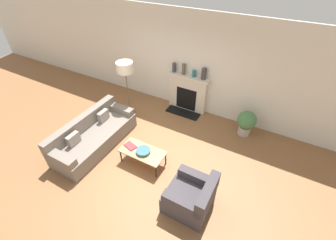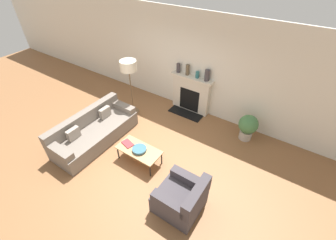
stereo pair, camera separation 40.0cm
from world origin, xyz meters
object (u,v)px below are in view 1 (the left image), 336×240
object	(u,v)px
mantel_vase_center_right	(194,74)
potted_plant	(246,122)
bowl	(143,151)
armchair_near	(191,197)
mantel_vase_right	(204,74)
couch	(94,136)
coffee_table	(143,152)
floor_lamp	(125,70)
mantel_vase_center_left	(184,69)
fireplace	(188,93)
book	(130,146)
mantel_vase_left	(174,68)

from	to	relation	value
mantel_vase_center_right	potted_plant	world-z (taller)	mantel_vase_center_right
bowl	armchair_near	bearing A→B (deg)	-18.34
mantel_vase_right	potted_plant	bearing A→B (deg)	-13.44
couch	potted_plant	distance (m)	4.01
couch	mantel_vase_right	bearing A→B (deg)	-35.34
coffee_table	floor_lamp	size ratio (longest dim) A/B	0.63
armchair_near	bowl	distance (m)	1.51
potted_plant	mantel_vase_center_right	bearing A→B (deg)	168.77
bowl	mantel_vase_center_left	size ratio (longest dim) A/B	1.06
fireplace	book	bearing A→B (deg)	-96.71
book	armchair_near	bearing A→B (deg)	-0.35
coffee_table	mantel_vase_center_left	xyz separation A→B (m)	(-0.21, 2.54, 0.96)
fireplace	coffee_table	world-z (taller)	fireplace
armchair_near	mantel_vase_right	size ratio (longest dim) A/B	2.69
potted_plant	bowl	bearing A→B (deg)	-129.30
fireplace	bowl	size ratio (longest dim) A/B	3.90
mantel_vase_center_left	fireplace	bearing A→B (deg)	-4.79
bowl	book	size ratio (longest dim) A/B	1.00
mantel_vase_center_right	mantel_vase_right	size ratio (longest dim) A/B	0.59
armchair_near	mantel_vase_left	size ratio (longest dim) A/B	3.19
mantel_vase_left	floor_lamp	bearing A→B (deg)	-130.60
bowl	book	distance (m)	0.37
bowl	book	xyz separation A→B (m)	(-0.37, 0.01, -0.03)
couch	mantel_vase_center_right	bearing A→B (deg)	-30.82
fireplace	mantel_vase_center_right	bearing A→B (deg)	5.49
fireplace	potted_plant	bearing A→B (deg)	-9.95
mantel_vase_left	mantel_vase_center_left	distance (m)	0.31
bowl	fireplace	bearing A→B (deg)	91.70
fireplace	potted_plant	world-z (taller)	fireplace
mantel_vase_center_right	book	bearing A→B (deg)	-99.95
book	mantel_vase_center_left	distance (m)	2.71
fireplace	mantel_vase_center_left	xyz separation A→B (m)	(-0.17, 0.01, 0.75)
mantel_vase_center_left	mantel_vase_center_right	world-z (taller)	mantel_vase_center_left
mantel_vase_left	mantel_vase_center_left	size ratio (longest dim) A/B	0.86
coffee_table	mantel_vase_center_left	bearing A→B (deg)	94.79
mantel_vase_right	potted_plant	distance (m)	1.73
armchair_near	mantel_vase_left	bearing A→B (deg)	-146.84
fireplace	mantel_vase_center_left	world-z (taller)	mantel_vase_center_left
fireplace	mantel_vase_right	xyz separation A→B (m)	(0.44, 0.01, 0.75)
mantel_vase_right	potted_plant	size ratio (longest dim) A/B	0.44
armchair_near	mantel_vase_center_left	bearing A→B (deg)	-151.10
fireplace	armchair_near	bearing A→B (deg)	-63.52
book	potted_plant	size ratio (longest dim) A/B	0.46
floor_lamp	mantel_vase_center_left	xyz separation A→B (m)	(1.24, 1.09, -0.13)
mantel_vase_left	fireplace	bearing A→B (deg)	-1.72
fireplace	coffee_table	size ratio (longest dim) A/B	1.22
book	floor_lamp	xyz separation A→B (m)	(-1.11, 1.46, 1.05)
armchair_near	book	world-z (taller)	armchair_near
bowl	mantel_vase_center_left	xyz separation A→B (m)	(-0.25, 2.56, 0.88)
fireplace	floor_lamp	bearing A→B (deg)	-142.73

